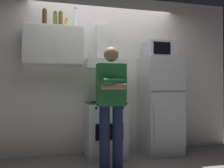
% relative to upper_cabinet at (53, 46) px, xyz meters
% --- Properties ---
extents(ground_plane, '(7.00, 7.00, 0.00)m').
position_rel_upper_cabinet_xyz_m(ground_plane, '(0.85, -0.37, -1.75)').
color(ground_plane, slate).
extents(back_wall_tiled, '(4.80, 0.10, 2.70)m').
position_rel_upper_cabinet_xyz_m(back_wall_tiled, '(0.85, 0.23, -0.40)').
color(back_wall_tiled, silver).
rests_on(back_wall_tiled, ground_plane).
extents(upper_cabinet, '(0.90, 0.37, 0.60)m').
position_rel_upper_cabinet_xyz_m(upper_cabinet, '(0.00, 0.00, 0.00)').
color(upper_cabinet, silver).
extents(stove_oven, '(0.60, 0.62, 0.87)m').
position_rel_upper_cabinet_xyz_m(stove_oven, '(0.80, -0.13, -1.32)').
color(stove_oven, silver).
rests_on(stove_oven, ground_plane).
extents(range_hood, '(0.60, 0.44, 0.75)m').
position_rel_upper_cabinet_xyz_m(range_hood, '(0.80, 0.00, -0.15)').
color(range_hood, white).
extents(refrigerator, '(0.60, 0.62, 1.60)m').
position_rel_upper_cabinet_xyz_m(refrigerator, '(1.75, -0.12, -0.95)').
color(refrigerator, silver).
rests_on(refrigerator, ground_plane).
extents(microwave, '(0.48, 0.37, 0.28)m').
position_rel_upper_cabinet_xyz_m(microwave, '(1.75, -0.11, -0.01)').
color(microwave, '#B7BABF').
rests_on(microwave, refrigerator).
extents(person_standing, '(0.38, 0.33, 1.64)m').
position_rel_upper_cabinet_xyz_m(person_standing, '(0.75, -0.73, -0.85)').
color(person_standing, '#192342').
rests_on(person_standing, ground_plane).
extents(bottle_spice_jar, '(0.06, 0.06, 0.15)m').
position_rel_upper_cabinet_xyz_m(bottle_spice_jar, '(0.20, 0.01, 0.37)').
color(bottle_spice_jar, gold).
rests_on(bottle_spice_jar, upper_cabinet).
extents(bottle_rum_dark, '(0.07, 0.07, 0.28)m').
position_rel_upper_cabinet_xyz_m(bottle_rum_dark, '(-0.14, 0.00, 0.43)').
color(bottle_rum_dark, '#47230F').
rests_on(bottle_rum_dark, upper_cabinet).
extents(bottle_beer_brown, '(0.06, 0.06, 0.25)m').
position_rel_upper_cabinet_xyz_m(bottle_beer_brown, '(0.11, -0.03, 0.42)').
color(bottle_beer_brown, brown).
rests_on(bottle_beer_brown, upper_cabinet).
extents(bottle_vodka_clear, '(0.07, 0.07, 0.33)m').
position_rel_upper_cabinet_xyz_m(bottle_vodka_clear, '(0.34, 0.01, 0.46)').
color(bottle_vodka_clear, silver).
rests_on(bottle_vodka_clear, upper_cabinet).
extents(bottle_olive_oil, '(0.06, 0.06, 0.24)m').
position_rel_upper_cabinet_xyz_m(bottle_olive_oil, '(0.02, -0.02, 0.41)').
color(bottle_olive_oil, '#4C6B19').
rests_on(bottle_olive_oil, upper_cabinet).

